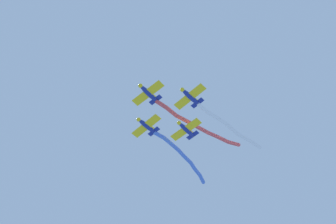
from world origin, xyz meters
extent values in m
ellipsoid|color=navy|center=(-9.63, 5.22, 83.65)|extent=(5.37, 2.85, 1.09)
sphere|color=yellow|center=(-12.02, 6.09, 83.65)|extent=(1.19, 1.19, 0.93)
ellipsoid|color=black|center=(-10.26, 5.45, 84.05)|extent=(1.50, 1.14, 0.58)
cube|color=yellow|center=(-9.80, 5.28, 83.50)|extent=(4.36, 7.89, 0.15)
cube|color=navy|center=(-7.53, 4.45, 83.74)|extent=(1.99, 3.19, 0.12)
cube|color=yellow|center=(-7.63, 4.49, 84.31)|extent=(1.19, 0.55, 1.50)
cylinder|color=#DB4C4C|center=(-5.78, 3.69, 83.89)|extent=(3.25, 2.03, 1.55)
cylinder|color=#DB4C4C|center=(-2.87, 2.52, 84.48)|extent=(3.57, 1.95, 1.50)
cylinder|color=#DB4C4C|center=(-0.02, 1.27, 85.12)|extent=(3.22, 2.18, 1.69)
cylinder|color=#DB4C4C|center=(2.73, -0.41, 85.57)|extent=(3.47, 2.69, 1.08)
cylinder|color=#DB4C4C|center=(5.40, -2.19, 85.74)|extent=(2.97, 2.34, 1.10)
cylinder|color=#DB4C4C|center=(7.86, -3.84, 86.12)|extent=(3.18, 2.43, 1.55)
cylinder|color=#DB4C4C|center=(10.36, -5.59, 86.50)|extent=(3.07, 2.53, 1.11)
cylinder|color=#DB4C4C|center=(12.73, -7.52, 86.90)|extent=(3.06, 2.72, 1.63)
sphere|color=#DB4C4C|center=(-7.13, 4.31, 83.59)|extent=(0.89, 0.89, 0.89)
sphere|color=#DB4C4C|center=(-4.43, 3.08, 84.19)|extent=(0.89, 0.89, 0.89)
sphere|color=#DB4C4C|center=(-1.31, 1.96, 84.76)|extent=(0.89, 0.89, 0.89)
sphere|color=#DB4C4C|center=(1.27, 0.57, 85.49)|extent=(0.89, 0.89, 0.89)
sphere|color=#DB4C4C|center=(4.20, -1.39, 85.65)|extent=(0.89, 0.89, 0.89)
sphere|color=#DB4C4C|center=(6.61, -2.99, 85.83)|extent=(0.89, 0.89, 0.89)
sphere|color=#DB4C4C|center=(9.11, -4.68, 86.41)|extent=(0.89, 0.89, 0.89)
sphere|color=#DB4C4C|center=(11.60, -6.50, 86.59)|extent=(0.89, 0.89, 0.89)
sphere|color=#DB4C4C|center=(13.86, -8.55, 87.21)|extent=(0.89, 0.89, 0.89)
ellipsoid|color=navy|center=(-5.86, -2.87, 83.25)|extent=(5.32, 3.11, 1.09)
sphere|color=yellow|center=(-8.20, -1.86, 83.25)|extent=(1.22, 1.22, 0.93)
ellipsoid|color=black|center=(-6.48, -2.61, 83.65)|extent=(1.51, 1.19, 0.58)
cube|color=yellow|center=(-6.03, -2.80, 83.10)|extent=(4.73, 7.83, 0.15)
cube|color=navy|center=(-3.81, -3.75, 83.34)|extent=(2.13, 3.18, 0.12)
cube|color=yellow|center=(-3.91, -3.71, 83.91)|extent=(1.17, 0.61, 1.50)
cylinder|color=white|center=(-2.13, -4.40, 83.39)|extent=(3.01, 1.76, 1.29)
cylinder|color=white|center=(0.34, -5.61, 83.66)|extent=(2.84, 2.17, 1.02)
cylinder|color=white|center=(2.84, -7.06, 83.89)|extent=(3.17, 2.21, 1.21)
cylinder|color=white|center=(5.47, -8.39, 84.02)|extent=(2.97, 1.95, 0.92)
cylinder|color=white|center=(7.90, -9.50, 84.10)|extent=(2.71, 1.82, 1.12)
cylinder|color=white|center=(10.19, -10.83, 84.31)|extent=(2.86, 2.32, 1.07)
cylinder|color=white|center=(12.60, -12.43, 84.32)|extent=(3.01, 2.30, 1.03)
sphere|color=white|center=(-3.42, -3.92, 83.19)|extent=(0.85, 0.85, 0.85)
sphere|color=white|center=(-0.84, -4.88, 83.59)|extent=(0.85, 0.85, 0.85)
sphere|color=white|center=(1.51, -6.33, 83.73)|extent=(0.85, 0.85, 0.85)
sphere|color=white|center=(4.17, -7.80, 84.05)|extent=(0.85, 0.85, 0.85)
sphere|color=white|center=(6.77, -8.98, 83.99)|extent=(0.85, 0.85, 0.85)
sphere|color=white|center=(9.04, -10.02, 84.22)|extent=(0.85, 0.85, 0.85)
sphere|color=white|center=(11.34, -11.64, 84.40)|extent=(0.85, 0.85, 0.85)
sphere|color=white|center=(13.85, -13.22, 84.25)|extent=(0.85, 0.85, 0.85)
ellipsoid|color=navy|center=(-1.54, 8.99, 83.95)|extent=(5.32, 3.09, 1.09)
sphere|color=yellow|center=(-3.88, 9.99, 83.95)|extent=(1.21, 1.21, 0.93)
ellipsoid|color=black|center=(-2.15, 9.25, 84.35)|extent=(1.51, 1.19, 0.58)
cube|color=yellow|center=(-1.71, 9.06, 83.80)|extent=(4.71, 7.83, 0.15)
cube|color=navy|center=(0.51, 8.11, 84.04)|extent=(2.12, 3.18, 0.12)
cube|color=yellow|center=(0.41, 8.15, 84.61)|extent=(1.17, 0.61, 1.50)
cylinder|color=#4C75DB|center=(2.09, 7.31, 84.09)|extent=(2.94, 2.06, 1.36)
cylinder|color=#4C75DB|center=(4.51, 6.27, 84.43)|extent=(2.84, 1.68, 1.21)
cylinder|color=#4C75DB|center=(7.03, 5.44, 84.72)|extent=(2.96, 1.69, 1.23)
cylinder|color=#4C75DB|center=(9.58, 4.76, 85.01)|extent=(2.80, 1.41, 1.18)
cylinder|color=#4C75DB|center=(12.18, 4.08, 85.14)|extent=(2.94, 1.70, 0.91)
cylinder|color=#4C75DB|center=(14.63, 3.55, 85.17)|extent=(2.37, 1.13, 0.97)
cylinder|color=#4C75DB|center=(16.98, 3.15, 85.12)|extent=(2.71, 1.44, 1.09)
cylinder|color=#4C75DB|center=(19.57, 2.88, 85.18)|extent=(2.85, 0.93, 1.21)
sphere|color=#4C75DB|center=(0.90, 7.94, 83.89)|extent=(0.90, 0.90, 0.90)
sphere|color=#4C75DB|center=(3.28, 6.68, 84.29)|extent=(0.90, 0.90, 0.90)
sphere|color=#4C75DB|center=(5.74, 5.86, 84.57)|extent=(0.90, 0.90, 0.90)
sphere|color=#4C75DB|center=(8.32, 5.03, 84.88)|extent=(0.90, 0.90, 0.90)
sphere|color=#4C75DB|center=(10.84, 4.50, 85.14)|extent=(0.90, 0.90, 0.90)
sphere|color=#4C75DB|center=(13.51, 3.66, 85.14)|extent=(0.90, 0.90, 0.90)
sphere|color=#4C75DB|center=(15.76, 3.43, 85.20)|extent=(0.90, 0.90, 0.90)
sphere|color=#4C75DB|center=(18.20, 2.87, 85.03)|extent=(0.90, 0.90, 0.90)
sphere|color=#4C75DB|center=(20.94, 2.90, 85.34)|extent=(0.90, 0.90, 0.90)
ellipsoid|color=navy|center=(2.22, 0.90, 83.45)|extent=(5.36, 2.91, 1.09)
sphere|color=yellow|center=(-0.15, 1.80, 83.45)|extent=(1.19, 1.19, 0.93)
ellipsoid|color=black|center=(1.60, 1.14, 83.85)|extent=(1.50, 1.15, 0.58)
cube|color=yellow|center=(2.06, 0.96, 83.30)|extent=(4.45, 7.88, 0.15)
cube|color=navy|center=(4.31, 0.10, 83.54)|extent=(2.03, 3.19, 0.12)
cube|color=yellow|center=(4.21, 0.14, 84.11)|extent=(1.18, 0.57, 1.50)
camera|label=1|loc=(-53.45, -15.94, 7.77)|focal=45.41mm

